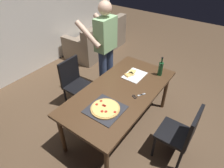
{
  "coord_description": "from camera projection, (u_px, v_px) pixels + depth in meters",
  "views": [
    {
      "loc": [
        -1.81,
        -1.16,
        2.47
      ],
      "look_at": [
        0.0,
        0.15,
        0.8
      ],
      "focal_mm": 30.92,
      "sensor_mm": 36.0,
      "label": 1
    }
  ],
  "objects": [
    {
      "name": "ground_plane",
      "position": [
        119.0,
        126.0,
        3.2
      ],
      "size": [
        12.0,
        12.0,
        0.0
      ],
      "primitive_type": "plane",
      "color": "brown"
    },
    {
      "name": "back_wall",
      "position": [
        5.0,
        12.0,
        3.58
      ],
      "size": [
        6.4,
        0.1,
        2.8
      ],
      "primitive_type": "cube",
      "color": "silver",
      "rests_on": "ground_plane"
    },
    {
      "name": "dining_table",
      "position": [
        120.0,
        94.0,
        2.79
      ],
      "size": [
        1.85,
        0.93,
        0.75
      ],
      "color": "#4C331E",
      "rests_on": "ground_plane"
    },
    {
      "name": "chair_near_camera",
      "position": [
        182.0,
        132.0,
        2.44
      ],
      "size": [
        0.42,
        0.42,
        0.9
      ],
      "color": "black",
      "rests_on": "ground_plane"
    },
    {
      "name": "chair_far_side",
      "position": [
        75.0,
        81.0,
        3.33
      ],
      "size": [
        0.42,
        0.42,
        0.9
      ],
      "color": "black",
      "rests_on": "ground_plane"
    },
    {
      "name": "couch",
      "position": [
        98.0,
        41.0,
        5.18
      ],
      "size": [
        1.73,
        0.91,
        0.85
      ],
      "color": "gray",
      "rests_on": "ground_plane"
    },
    {
      "name": "person_serving_pizza",
      "position": [
        105.0,
        46.0,
        3.33
      ],
      "size": [
        0.55,
        0.54,
        1.75
      ],
      "color": "#38476B",
      "rests_on": "ground_plane"
    },
    {
      "name": "pepperoni_pizza_on_tray",
      "position": [
        105.0,
        109.0,
        2.43
      ],
      "size": [
        0.43,
        0.43,
        0.04
      ],
      "color": "#2D2D33",
      "rests_on": "dining_table"
    },
    {
      "name": "pizza_slices_on_towel",
      "position": [
        133.0,
        75.0,
        3.05
      ],
      "size": [
        0.36,
        0.28,
        0.03
      ],
      "color": "white",
      "rests_on": "dining_table"
    },
    {
      "name": "wine_bottle",
      "position": [
        161.0,
        68.0,
        2.99
      ],
      "size": [
        0.07,
        0.07,
        0.32
      ],
      "color": "#194723",
      "rests_on": "dining_table"
    },
    {
      "name": "kitchen_scissors",
      "position": [
        137.0,
        96.0,
        2.64
      ],
      "size": [
        0.19,
        0.15,
        0.01
      ],
      "color": "silver",
      "rests_on": "dining_table"
    }
  ]
}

